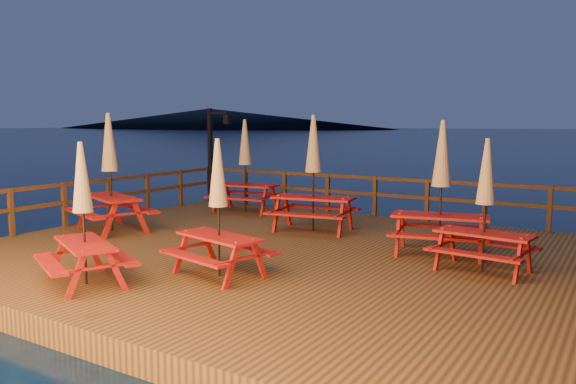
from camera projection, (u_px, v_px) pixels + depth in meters
name	position (u px, v px, depth m)	size (l,w,h in m)	color
ground	(280.00, 269.00, 11.42)	(500.00, 500.00, 0.00)	black
deck	(280.00, 259.00, 11.39)	(12.00, 10.00, 0.40)	#432C15
deck_piles	(280.00, 283.00, 11.45)	(11.44, 9.44, 1.40)	#392712
railing	(322.00, 202.00, 12.77)	(11.80, 9.75, 1.10)	#392712
lamp_post	(214.00, 147.00, 17.80)	(0.85, 0.18, 3.00)	black
headland_left	(209.00, 119.00, 254.77)	(180.00, 84.00, 9.00)	black
picnic_table_0	(441.00, 186.00, 10.81)	(2.11, 1.87, 2.61)	maroon
picnic_table_1	(313.00, 171.00, 13.16)	(2.15, 1.88, 2.73)	maroon
picnic_table_2	(218.00, 205.00, 9.30)	(1.87, 1.65, 2.31)	maroon
picnic_table_3	(485.00, 203.00, 9.56)	(1.75, 1.50, 2.30)	maroon
picnic_table_4	(83.00, 211.00, 8.83)	(1.99, 1.85, 2.27)	maroon
picnic_table_5	(245.00, 164.00, 16.04)	(2.02, 1.74, 2.65)	maroon
picnic_table_6	(110.00, 170.00, 13.17)	(2.37, 2.16, 2.78)	maroon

